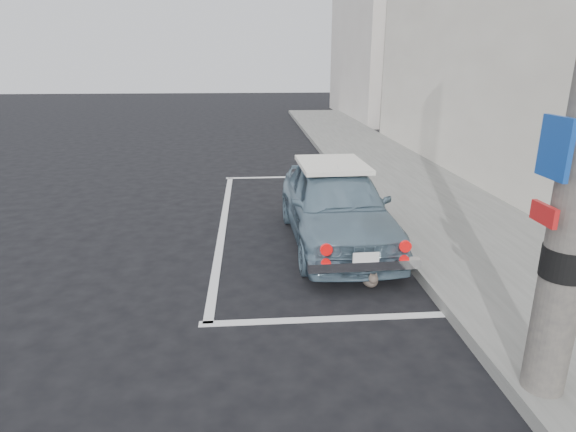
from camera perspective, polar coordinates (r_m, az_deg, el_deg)
name	(u,v)px	position (r m, az deg, el deg)	size (l,w,h in m)	color
ground	(285,300)	(5.98, -0.35, -9.93)	(80.00, 80.00, 0.00)	black
sidewalk	(468,232)	(8.55, 20.52, -1.80)	(2.80, 40.00, 0.15)	#62625E
building_far	(382,35)	(26.18, 11.10, 20.27)	(3.50, 10.00, 8.00)	beige
pline_rear	(332,319)	(5.60, 5.25, -12.05)	(3.00, 0.12, 0.01)	silver
pline_front	(286,177)	(12.14, -0.22, 4.63)	(3.00, 0.12, 0.01)	silver
pline_side	(223,223)	(8.75, -7.68, -0.84)	(0.12, 7.00, 0.01)	silver
retro_coupe	(336,204)	(7.63, 5.68, 1.44)	(1.61, 3.77, 1.27)	slate
cat	(370,278)	(6.36, 9.73, -7.28)	(0.22, 0.48, 0.25)	#6B5D52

